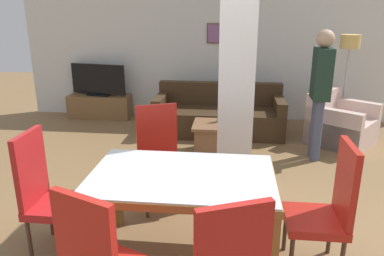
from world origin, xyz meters
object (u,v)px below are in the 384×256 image
at_px(standing_person, 321,86).
at_px(sofa, 219,116).
at_px(coffee_table, 214,138).
at_px(tv_stand, 100,106).
at_px(dining_chair_far_left, 159,154).
at_px(bottle, 220,116).
at_px(floor_lamp, 349,51).
at_px(dining_chair_head_right, 328,206).
at_px(tv_screen, 98,80).
at_px(dining_chair_head_left, 46,191).
at_px(dining_table, 182,192).
at_px(armchair, 340,125).

bearing_deg(standing_person, sofa, 55.74).
relative_size(coffee_table, tv_stand, 0.51).
bearing_deg(tv_stand, dining_chair_far_left, -60.42).
bearing_deg(coffee_table, dining_chair_far_left, -108.08).
height_order(coffee_table, bottle, bottle).
relative_size(dining_chair_far_left, floor_lamp, 0.66).
relative_size(dining_chair_head_right, tv_screen, 0.99).
bearing_deg(sofa, dining_chair_far_left, 77.95).
relative_size(sofa, standing_person, 1.20).
height_order(dining_chair_head_right, dining_chair_head_left, same).
relative_size(dining_chair_head_right, sofa, 0.51).
xyz_separation_m(dining_chair_head_right, sofa, (-1.00, 3.43, -0.28)).
height_order(dining_table, bottle, dining_table).
relative_size(dining_chair_head_left, bottle, 4.36).
height_order(dining_table, dining_chair_head_left, dining_chair_head_left).
bearing_deg(tv_stand, coffee_table, -35.29).
bearing_deg(sofa, armchair, 170.84).
height_order(tv_screen, standing_person, standing_person).
bearing_deg(tv_stand, armchair, -12.80).
relative_size(sofa, armchair, 1.71).
relative_size(floor_lamp, standing_person, 0.92).
xyz_separation_m(bottle, tv_screen, (-2.37, 1.53, 0.19)).
distance_m(dining_chair_far_left, tv_stand, 3.66).
relative_size(armchair, tv_stand, 1.05).
relative_size(dining_table, standing_person, 0.84).
bearing_deg(dining_table, coffee_table, 86.94).
distance_m(coffee_table, tv_screen, 2.86).
distance_m(sofa, coffee_table, 0.97).
bearing_deg(tv_screen, armchair, 177.69).
distance_m(dining_chair_head_right, armchair, 3.27).
xyz_separation_m(armchair, coffee_table, (-1.95, -0.66, -0.05)).
relative_size(dining_chair_far_left, tv_stand, 0.91).
bearing_deg(bottle, dining_chair_far_left, -109.34).
height_order(dining_table, armchair, armchair).
bearing_deg(dining_chair_far_left, dining_table, 90.00).
bearing_deg(standing_person, dining_table, 148.99).
xyz_separation_m(armchair, floor_lamp, (0.17, 0.60, 1.09)).
distance_m(dining_chair_head_left, tv_screen, 4.22).
height_order(armchair, bottle, armchair).
xyz_separation_m(dining_table, tv_stand, (-2.17, 4.09, -0.39)).
xyz_separation_m(bottle, floor_lamp, (2.05, 1.16, 0.83)).
xyz_separation_m(dining_chair_head_right, tv_stand, (-3.33, 4.09, -0.34)).
bearing_deg(tv_screen, dining_table, 128.43).
bearing_deg(armchair, dining_chair_head_left, -10.22).
relative_size(dining_chair_head_right, bottle, 4.36).
distance_m(sofa, tv_stand, 2.43).
bearing_deg(dining_chair_far_left, bottle, -131.25).
bearing_deg(floor_lamp, tv_screen, 175.25).
xyz_separation_m(armchair, tv_screen, (-4.25, 0.97, 0.45)).
height_order(sofa, standing_person, standing_person).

